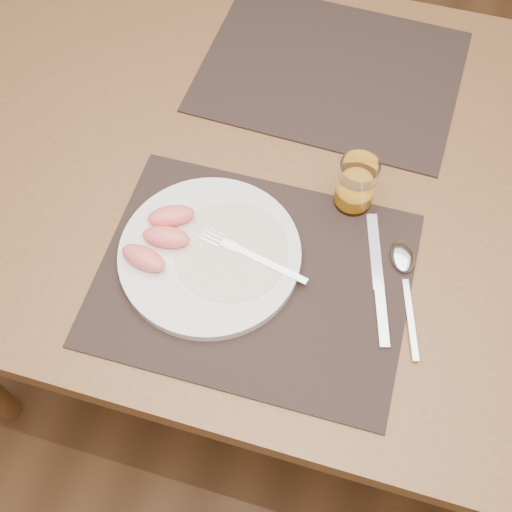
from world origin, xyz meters
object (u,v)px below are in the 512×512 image
(placemat_near, at_px, (254,278))
(juice_glass, at_px, (356,186))
(plate, at_px, (210,254))
(knife, at_px, (379,289))
(fork, at_px, (244,252))
(spoon, at_px, (404,265))
(table, at_px, (302,197))
(placemat_far, at_px, (331,71))

(placemat_near, relative_size, juice_glass, 5.00)
(plate, bearing_deg, knife, 3.72)
(plate, height_order, fork, fork)
(spoon, xyz_separation_m, juice_glass, (-0.10, 0.09, 0.03))
(table, relative_size, placemat_far, 3.11)
(table, relative_size, placemat_near, 3.11)
(table, height_order, knife, knife)
(fork, distance_m, juice_glass, 0.20)
(fork, height_order, knife, fork)
(table, height_order, placemat_far, placemat_far)
(plate, bearing_deg, table, 65.32)
(plate, bearing_deg, juice_glass, 41.01)
(fork, height_order, juice_glass, juice_glass)
(placemat_near, height_order, juice_glass, juice_glass)
(knife, height_order, juice_glass, juice_glass)
(table, bearing_deg, placemat_near, -95.79)
(fork, xyz_separation_m, juice_glass, (0.13, 0.15, 0.02))
(placemat_far, relative_size, fork, 2.59)
(placemat_near, distance_m, fork, 0.04)
(plate, height_order, juice_glass, juice_glass)
(placemat_near, xyz_separation_m, plate, (-0.07, 0.01, 0.01))
(plate, xyz_separation_m, fork, (0.05, 0.01, 0.01))
(plate, distance_m, knife, 0.25)
(table, distance_m, fork, 0.22)
(knife, bearing_deg, table, 129.78)
(fork, xyz_separation_m, knife, (0.20, 0.00, -0.02))
(placemat_near, bearing_deg, table, 84.21)
(table, height_order, spoon, spoon)
(table, height_order, plate, plate)
(placemat_near, bearing_deg, placemat_far, 88.15)
(table, xyz_separation_m, plate, (-0.09, -0.21, 0.10))
(table, distance_m, placemat_far, 0.24)
(table, relative_size, plate, 5.19)
(knife, distance_m, spoon, 0.06)
(placemat_far, bearing_deg, placemat_near, -91.85)
(plate, bearing_deg, placemat_near, -11.75)
(placemat_far, xyz_separation_m, fork, (-0.04, -0.41, 0.02))
(knife, relative_size, juice_glass, 2.40)
(fork, bearing_deg, plate, -165.54)
(table, relative_size, fork, 8.05)
(table, height_order, placemat_near, placemat_near)
(placemat_near, bearing_deg, knife, 9.89)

